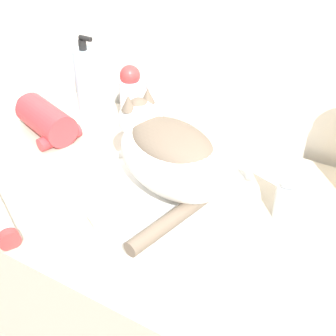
{
  "coord_description": "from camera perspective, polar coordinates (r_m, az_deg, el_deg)",
  "views": [
    {
      "loc": [
        0.34,
        -0.36,
        1.5
      ],
      "look_at": [
        -0.02,
        0.25,
        1.0
      ],
      "focal_mm": 50.0,
      "sensor_mm": 36.0,
      "label": 1
    }
  ],
  "objects": [
    {
      "name": "vanity_counter",
      "position": [
        1.28,
        1.42,
        -19.84
      ],
      "size": [
        1.06,
        0.56,
        0.89
      ],
      "color": "#B2A893",
      "rests_on": "ground_plane"
    },
    {
      "name": "sink_basin",
      "position": [
        0.92,
        0.42,
        -3.33
      ],
      "size": [
        0.35,
        0.35,
        0.05
      ],
      "color": "silver",
      "rests_on": "vanity_counter"
    },
    {
      "name": "deodorant_stick",
      "position": [
        1.13,
        -1.7,
        7.52
      ],
      "size": [
        0.04,
        0.04,
        0.15
      ],
      "color": "silver",
      "rests_on": "vanity_counter"
    },
    {
      "name": "lotion_bottle_white",
      "position": [
        1.16,
        -4.53,
        8.61
      ],
      "size": [
        0.05,
        0.05,
        0.16
      ],
      "color": "silver",
      "rests_on": "vanity_counter"
    },
    {
      "name": "hair_dryer",
      "position": [
        1.18,
        -14.61,
        5.63
      ],
      "size": [
        0.2,
        0.14,
        0.08
      ],
      "rotation": [
        0.0,
        0.0,
        2.82
      ],
      "color": "#C63338",
      "rests_on": "vanity_counter"
    },
    {
      "name": "soap_pump_bottle",
      "position": [
        1.24,
        -9.9,
        10.34
      ],
      "size": [
        0.06,
        0.06,
        0.21
      ],
      "color": "silver",
      "rests_on": "vanity_counter"
    },
    {
      "name": "faucet",
      "position": [
        0.89,
        14.08,
        -1.84
      ],
      "size": [
        0.13,
        0.08,
        0.14
      ],
      "rotation": [
        0.0,
        0.0,
        -2.75
      ],
      "color": "silver",
      "rests_on": "vanity_counter"
    },
    {
      "name": "cat",
      "position": [
        0.87,
        0.03,
        1.9
      ],
      "size": [
        0.29,
        0.31,
        0.16
      ],
      "rotation": [
        0.0,
        0.0,
        2.78
      ],
      "color": "silver",
      "rests_on": "sink_basin"
    },
    {
      "name": "wall_back",
      "position": [
        1.08,
        11.37,
        18.72
      ],
      "size": [
        8.0,
        0.05,
        2.4
      ],
      "color": "silver",
      "rests_on": "ground_plane"
    }
  ]
}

